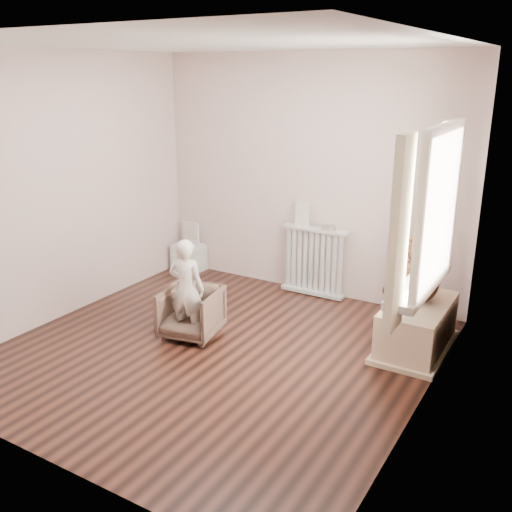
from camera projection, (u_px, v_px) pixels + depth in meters
The scene contains 20 objects.
floor at pixel (216, 351), 5.11m from camera, with size 3.60×3.60×0.01m, color black.
ceiling at pixel (209, 43), 4.31m from camera, with size 3.60×3.60×0.01m, color white.
back_wall at pixel (308, 177), 6.18m from camera, with size 3.60×0.02×2.60m, color beige.
front_wall at pixel (31, 274), 3.24m from camera, with size 3.60×0.02×2.60m, color beige.
left_wall at pixel (62, 188), 5.59m from camera, with size 0.02×3.60×2.60m, color beige.
right_wall at pixel (432, 242), 3.83m from camera, with size 0.02×3.60×2.60m, color beige.
window at pixel (439, 211), 4.05m from camera, with size 0.03×0.90×1.10m, color white.
window_sill at pixel (419, 285), 4.28m from camera, with size 0.22×1.10×0.06m, color silver.
curtain_left at pixel (399, 236), 3.66m from camera, with size 0.06×0.26×1.30m, color beige.
curtain_right at pixel (442, 202), 4.59m from camera, with size 0.06×0.26×1.30m, color beige.
radiator at pixel (314, 262), 6.29m from camera, with size 0.74×0.14×0.78m, color silver.
paper_doll at pixel (302, 214), 6.20m from camera, with size 0.17×0.01×0.28m, color beige.
tin_a at pixel (325, 227), 6.10m from camera, with size 0.09×0.09×0.05m, color #A59E8C.
tin_b at pixel (331, 228), 6.07m from camera, with size 0.10×0.10×0.05m, color #A59E8C.
toy_vanity at pixel (189, 249), 7.13m from camera, with size 0.38×0.27×0.60m, color silver.
armchair at pixel (191, 313), 5.35m from camera, with size 0.51×0.52×0.47m, color brown.
child at pixel (187, 289), 5.23m from camera, with size 0.35×0.23×0.95m, color white.
toy_bench at pixel (417, 329), 5.10m from camera, with size 0.50×0.94×0.44m, color beige.
teddy_bear at pixel (419, 276), 5.04m from camera, with size 0.48×0.37×0.59m, color #331A0E, non-canonical shape.
plush_cat at pixel (427, 261), 4.40m from camera, with size 0.14×0.23×0.19m, color gray, non-canonical shape.
Camera 1 is at (2.66, -3.76, 2.40)m, focal length 40.00 mm.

